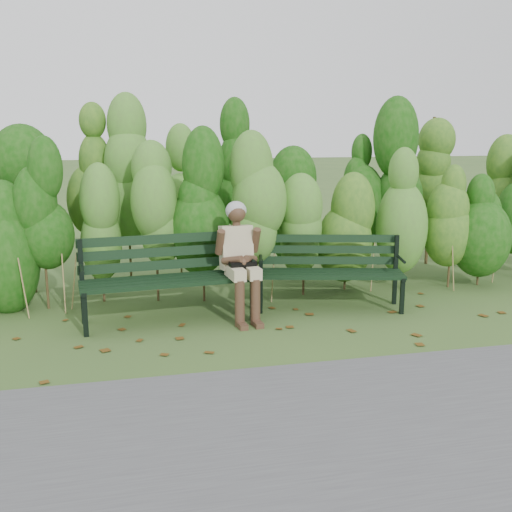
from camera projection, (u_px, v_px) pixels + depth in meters
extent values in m
plane|color=#3B5928|center=(264.00, 333.00, 6.28)|extent=(80.00, 80.00, 0.00)
cube|color=#474749|center=(339.00, 433.00, 4.18)|extent=(60.00, 2.50, 0.01)
cylinder|color=#47381E|center=(2.00, 281.00, 6.82)|extent=(0.03, 0.03, 0.80)
cylinder|color=#47381E|center=(58.00, 278.00, 6.96)|extent=(0.03, 0.03, 0.80)
ellipsoid|color=#346420|center=(55.00, 223.00, 6.82)|extent=(0.64, 0.64, 1.44)
cylinder|color=#47381E|center=(112.00, 275.00, 7.09)|extent=(0.03, 0.03, 0.80)
ellipsoid|color=#346420|center=(110.00, 221.00, 6.96)|extent=(0.64, 0.64, 1.44)
cylinder|color=#47381E|center=(164.00, 272.00, 7.23)|extent=(0.03, 0.03, 0.80)
ellipsoid|color=#346420|center=(163.00, 220.00, 7.10)|extent=(0.64, 0.64, 1.44)
cylinder|color=#47381E|center=(214.00, 270.00, 7.36)|extent=(0.03, 0.03, 0.80)
ellipsoid|color=#346420|center=(214.00, 218.00, 7.23)|extent=(0.64, 0.64, 1.44)
cylinder|color=#47381E|center=(263.00, 267.00, 7.50)|extent=(0.03, 0.03, 0.80)
ellipsoid|color=#346420|center=(263.00, 216.00, 7.37)|extent=(0.64, 0.64, 1.44)
cylinder|color=#47381E|center=(309.00, 265.00, 7.64)|extent=(0.03, 0.03, 0.80)
ellipsoid|color=#346420|center=(310.00, 215.00, 7.51)|extent=(0.64, 0.64, 1.44)
cylinder|color=#47381E|center=(354.00, 262.00, 7.77)|extent=(0.03, 0.03, 0.80)
ellipsoid|color=#346420|center=(356.00, 213.00, 7.64)|extent=(0.64, 0.64, 1.44)
cylinder|color=#47381E|center=(397.00, 260.00, 7.91)|extent=(0.03, 0.03, 0.80)
ellipsoid|color=#346420|center=(400.00, 212.00, 7.78)|extent=(0.64, 0.64, 1.44)
cylinder|color=#47381E|center=(439.00, 258.00, 8.05)|extent=(0.03, 0.03, 0.80)
ellipsoid|color=#346420|center=(442.00, 211.00, 7.91)|extent=(0.64, 0.64, 1.44)
cylinder|color=#47381E|center=(479.00, 256.00, 8.18)|extent=(0.03, 0.03, 0.80)
ellipsoid|color=#346420|center=(483.00, 209.00, 8.05)|extent=(0.64, 0.64, 1.44)
cylinder|color=#47381E|center=(20.00, 251.00, 7.76)|extent=(0.04, 0.04, 1.10)
ellipsoid|color=#104C0A|center=(15.00, 183.00, 7.58)|extent=(0.70, 0.70, 1.98)
cylinder|color=#47381E|center=(82.00, 248.00, 7.93)|extent=(0.04, 0.04, 1.10)
ellipsoid|color=#104C0A|center=(78.00, 182.00, 7.75)|extent=(0.70, 0.70, 1.98)
cylinder|color=#47381E|center=(141.00, 246.00, 8.10)|extent=(0.04, 0.04, 1.10)
ellipsoid|color=#104C0A|center=(138.00, 180.00, 7.92)|extent=(0.70, 0.70, 1.98)
cylinder|color=#47381E|center=(197.00, 243.00, 8.27)|extent=(0.04, 0.04, 1.10)
ellipsoid|color=#104C0A|center=(196.00, 179.00, 8.09)|extent=(0.70, 0.70, 1.98)
cylinder|color=#47381E|center=(251.00, 241.00, 8.44)|extent=(0.04, 0.04, 1.10)
ellipsoid|color=#104C0A|center=(251.00, 178.00, 8.26)|extent=(0.70, 0.70, 1.98)
cylinder|color=#47381E|center=(303.00, 239.00, 8.61)|extent=(0.04, 0.04, 1.10)
ellipsoid|color=#104C0A|center=(304.00, 177.00, 8.43)|extent=(0.70, 0.70, 1.98)
cylinder|color=#47381E|center=(353.00, 237.00, 8.78)|extent=(0.04, 0.04, 1.10)
ellipsoid|color=#104C0A|center=(355.00, 176.00, 8.60)|extent=(0.70, 0.70, 1.98)
cylinder|color=#47381E|center=(401.00, 235.00, 8.95)|extent=(0.04, 0.04, 1.10)
ellipsoid|color=#104C0A|center=(404.00, 176.00, 8.77)|extent=(0.70, 0.70, 1.98)
cylinder|color=#47381E|center=(447.00, 233.00, 9.12)|extent=(0.04, 0.04, 1.10)
ellipsoid|color=#104C0A|center=(451.00, 175.00, 8.94)|extent=(0.70, 0.70, 1.98)
cylinder|color=#47381E|center=(492.00, 231.00, 9.29)|extent=(0.04, 0.04, 1.10)
ellipsoid|color=#104C0A|center=(497.00, 174.00, 9.11)|extent=(0.70, 0.70, 1.98)
cube|color=#573911|center=(169.00, 338.00, 6.09)|extent=(0.10, 0.11, 0.01)
cube|color=#573911|center=(467.00, 332.00, 6.28)|extent=(0.09, 0.07, 0.01)
cube|color=#573911|center=(19.00, 339.00, 6.08)|extent=(0.07, 0.09, 0.01)
cube|color=#573911|center=(376.00, 328.00, 6.42)|extent=(0.11, 0.11, 0.01)
cube|color=#573911|center=(366.00, 310.00, 7.06)|extent=(0.08, 0.09, 0.01)
cube|color=#573911|center=(264.00, 322.00, 6.62)|extent=(0.10, 0.09, 0.01)
cube|color=#573911|center=(330.00, 307.00, 7.16)|extent=(0.11, 0.11, 0.01)
cube|color=#573911|center=(438.00, 323.00, 6.58)|extent=(0.10, 0.11, 0.01)
cube|color=#573911|center=(269.00, 335.00, 6.20)|extent=(0.11, 0.09, 0.01)
cube|color=#573911|center=(248.00, 341.00, 6.02)|extent=(0.07, 0.09, 0.01)
cube|color=#573911|center=(149.00, 335.00, 6.18)|extent=(0.11, 0.11, 0.01)
cube|color=#573911|center=(134.00, 362.00, 5.46)|extent=(0.08, 0.10, 0.01)
cube|color=#573911|center=(315.00, 309.00, 7.11)|extent=(0.10, 0.11, 0.01)
cube|color=#573911|center=(84.00, 327.00, 6.44)|extent=(0.10, 0.11, 0.01)
cube|color=#573911|center=(205.00, 358.00, 5.56)|extent=(0.10, 0.11, 0.01)
cube|color=#573911|center=(19.00, 347.00, 5.85)|extent=(0.10, 0.09, 0.01)
cube|color=#573911|center=(196.00, 312.00, 6.96)|extent=(0.11, 0.11, 0.01)
cube|color=#573911|center=(310.00, 321.00, 6.63)|extent=(0.11, 0.10, 0.01)
cube|color=#573911|center=(486.00, 339.00, 6.07)|extent=(0.11, 0.11, 0.01)
cube|color=#573911|center=(202.00, 311.00, 7.00)|extent=(0.11, 0.10, 0.01)
cube|color=#573911|center=(272.00, 315.00, 6.88)|extent=(0.11, 0.09, 0.01)
cube|color=#573911|center=(206.00, 333.00, 6.24)|extent=(0.11, 0.11, 0.01)
cube|color=#573911|center=(316.00, 326.00, 6.47)|extent=(0.11, 0.11, 0.01)
cube|color=#573911|center=(470.00, 298.00, 7.55)|extent=(0.09, 0.11, 0.01)
cube|color=#573911|center=(44.00, 393.00, 4.82)|extent=(0.07, 0.09, 0.01)
cube|color=#573911|center=(361.00, 303.00, 7.32)|extent=(0.10, 0.08, 0.01)
cube|color=#573911|center=(222.00, 374.00, 5.19)|extent=(0.09, 0.10, 0.01)
cube|color=#573911|center=(384.00, 339.00, 6.07)|extent=(0.09, 0.08, 0.01)
cube|color=#573911|center=(134.00, 313.00, 6.93)|extent=(0.11, 0.10, 0.01)
cube|color=#573911|center=(472.00, 315.00, 6.85)|extent=(0.11, 0.10, 0.01)
cube|color=#573911|center=(262.00, 326.00, 6.49)|extent=(0.10, 0.09, 0.01)
cube|color=#573911|center=(166.00, 339.00, 6.08)|extent=(0.11, 0.11, 0.01)
cube|color=#573911|center=(430.00, 299.00, 7.52)|extent=(0.11, 0.11, 0.01)
cube|color=#573911|center=(53.00, 325.00, 6.50)|extent=(0.10, 0.11, 0.01)
cube|color=black|center=(172.00, 285.00, 6.34)|extent=(1.89, 0.27, 0.04)
cube|color=black|center=(169.00, 282.00, 6.47)|extent=(1.89, 0.27, 0.04)
cube|color=black|center=(167.00, 279.00, 6.59)|extent=(1.89, 0.27, 0.04)
cube|color=black|center=(165.00, 277.00, 6.71)|extent=(1.89, 0.27, 0.04)
cube|color=black|center=(164.00, 265.00, 6.78)|extent=(1.88, 0.22, 0.11)
cube|color=black|center=(163.00, 252.00, 6.76)|extent=(1.88, 0.22, 0.11)
cube|color=black|center=(162.00, 239.00, 6.75)|extent=(1.88, 0.22, 0.11)
cube|color=black|center=(85.00, 315.00, 6.11)|extent=(0.06, 0.06, 0.47)
cube|color=black|center=(82.00, 282.00, 6.48)|extent=(0.06, 0.06, 0.94)
cube|color=black|center=(83.00, 289.00, 6.26)|extent=(0.10, 0.53, 0.04)
cylinder|color=black|center=(82.00, 269.00, 6.16)|extent=(0.07, 0.39, 0.04)
cube|color=black|center=(253.00, 299.00, 6.65)|extent=(0.06, 0.06, 0.47)
cube|color=black|center=(241.00, 270.00, 7.02)|extent=(0.06, 0.06, 0.94)
cube|color=black|center=(247.00, 277.00, 6.80)|extent=(0.10, 0.53, 0.04)
cylinder|color=black|center=(248.00, 258.00, 6.71)|extent=(0.07, 0.39, 0.04)
cube|color=black|center=(332.00, 277.00, 6.86)|extent=(1.68, 0.51, 0.04)
cube|color=black|center=(331.00, 275.00, 6.97)|extent=(1.68, 0.51, 0.04)
cube|color=black|center=(329.00, 273.00, 7.09)|extent=(1.68, 0.51, 0.04)
cube|color=black|center=(328.00, 270.00, 7.21)|extent=(1.68, 0.51, 0.04)
cube|color=black|center=(328.00, 260.00, 7.27)|extent=(1.67, 0.47, 0.10)
cube|color=black|center=(328.00, 249.00, 7.26)|extent=(1.67, 0.47, 0.10)
cube|color=black|center=(328.00, 238.00, 7.24)|extent=(1.67, 0.47, 0.10)
cube|color=black|center=(261.00, 295.00, 6.90)|extent=(0.06, 0.06, 0.43)
cube|color=black|center=(261.00, 269.00, 7.26)|extent=(0.06, 0.06, 0.85)
cube|color=black|center=(261.00, 275.00, 7.05)|extent=(0.16, 0.47, 0.04)
cylinder|color=black|center=(261.00, 259.00, 6.96)|extent=(0.12, 0.35, 0.03)
cube|color=black|center=(402.00, 296.00, 6.88)|extent=(0.06, 0.06, 0.43)
cube|color=black|center=(396.00, 270.00, 7.23)|extent=(0.06, 0.06, 0.85)
cube|color=black|center=(399.00, 276.00, 7.02)|extent=(0.16, 0.47, 0.04)
cylinder|color=black|center=(401.00, 259.00, 6.93)|extent=(0.12, 0.35, 0.03)
cube|color=#C7B590|center=(235.00, 272.00, 6.53)|extent=(0.17, 0.42, 0.13)
cube|color=#C7B590|center=(251.00, 271.00, 6.58)|extent=(0.17, 0.42, 0.13)
cylinder|color=#4A3121|center=(240.00, 303.00, 6.44)|extent=(0.12, 0.12, 0.51)
cylinder|color=#4A3121|center=(255.00, 302.00, 6.49)|extent=(0.12, 0.12, 0.51)
cube|color=#4A3121|center=(242.00, 326.00, 6.41)|extent=(0.10, 0.20, 0.06)
cube|color=#4A3121|center=(258.00, 324.00, 6.46)|extent=(0.10, 0.20, 0.06)
cube|color=#C7B590|center=(236.00, 247.00, 6.76)|extent=(0.37, 0.28, 0.51)
cylinder|color=#4A3121|center=(236.00, 224.00, 6.68)|extent=(0.09, 0.09, 0.10)
sphere|color=#4A3121|center=(237.00, 213.00, 6.65)|extent=(0.21, 0.21, 0.21)
ellipsoid|color=gray|center=(236.00, 211.00, 6.67)|extent=(0.24, 0.23, 0.21)
cylinder|color=#4A3121|center=(220.00, 242.00, 6.60)|extent=(0.11, 0.21, 0.30)
cylinder|color=#4A3121|center=(256.00, 240.00, 6.73)|extent=(0.11, 0.21, 0.30)
cylinder|color=#4A3121|center=(232.00, 260.00, 6.55)|extent=(0.24, 0.25, 0.13)
cylinder|color=#4A3121|center=(250.00, 259.00, 6.61)|extent=(0.21, 0.27, 0.13)
sphere|color=#4A3121|center=(243.00, 262.00, 6.53)|extent=(0.11, 0.11, 0.11)
cube|color=black|center=(243.00, 268.00, 6.56)|extent=(0.30, 0.14, 0.16)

